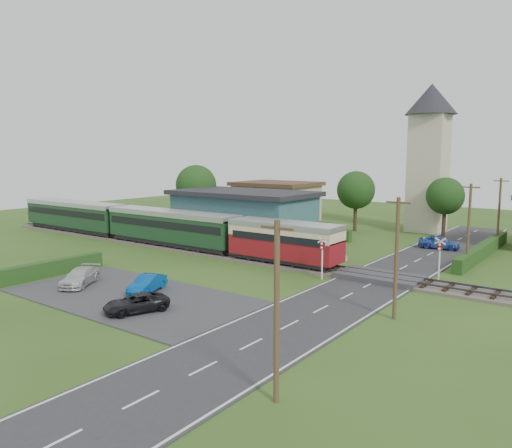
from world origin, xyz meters
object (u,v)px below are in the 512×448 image
Objects in this scene: crossing_signal_near at (322,251)px; car_on_road at (439,242)px; crossing_signal_far at (440,253)px; car_park_silver at (80,277)px; car_park_dark at (136,303)px; equipment_hut at (156,222)px; pedestrian_far at (157,226)px; train at (150,224)px; house_west at (276,201)px; pedestrian_near at (274,240)px; station_building at (243,214)px; car_park_blue at (147,284)px; church_tower at (429,147)px.

crossing_signal_near is 17.88m from car_on_road.
crossing_signal_far is at bearing 33.69° from crossing_signal_near.
car_park_silver is 8.21m from car_park_dark.
pedestrian_far is (0.56, -0.37, -0.35)m from equipment_hut.
train is 23.01m from house_west.
pedestrian_near reaches higher than car_park_silver.
train is (-5.32, -8.99, -0.52)m from station_building.
equipment_hut is 23.13m from car_park_blue.
station_building reaches higher than pedestrian_near.
crossing_signal_near is at bearing 92.73° from car_park_dark.
crossing_signal_near is 12.98m from car_park_blue.
house_west is 20.36m from pedestrian_far.
crossing_signal_far is at bearing -35.77° from house_west.
station_building is at bearing 137.15° from car_park_dark.
crossing_signal_far is 31.05m from pedestrian_far.
crossing_signal_near is 0.86× the size of car_park_dark.
crossing_signal_far reaches higher than pedestrian_far.
station_building is at bearing 59.41° from train.
church_tower is 21.55m from house_west.
station_building is 14.87m from house_west.
pedestrian_near is (-0.41, 15.74, 0.75)m from car_park_blue.
station_building is 0.91× the size of church_tower.
equipment_hut is 1.33× the size of pedestrian_near.
station_building is at bearing -47.57° from pedestrian_far.
station_building reaches higher than crossing_signal_far.
pedestrian_far is (-15.74, -0.15, -0.02)m from pedestrian_near.
church_tower is 4.51× the size of car_on_road.
pedestrian_far is at bearing -134.08° from church_tower.
station_building reaches higher than equipment_hut.
pedestrian_far reaches higher than car_park_blue.
train is 12.28× the size of car_park_blue.
church_tower is (15.00, 17.01, 7.53)m from station_building.
train is at bearing 115.10° from car_on_road.
car_park_silver is at bearing 178.33° from car_park_blue.
station_building is 4.18× the size of car_park_dark.
train reaches higher than car_park_blue.
equipment_hut reaches higher than car_park_blue.
church_tower is at bearing -127.21° from pedestrian_near.
church_tower reaches higher than crossing_signal_far.
station_building is 10.46m from train.
crossing_signal_far reaches higher than car_park_dark.
church_tower is 43.29m from car_park_dark.
pedestrian_near reaches higher than car_park_dark.
pedestrian_near is (13.62, 2.98, -0.77)m from train.
church_tower is at bearing 8.53° from house_west.
crossing_signal_near is at bearing -146.31° from crossing_signal_far.
equipment_hut reaches higher than car_park_silver.
station_building is at bearing 145.19° from crossing_signal_near.
crossing_signal_far is 22.13m from car_park_dark.
car_on_road is 0.95× the size of car_park_silver.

